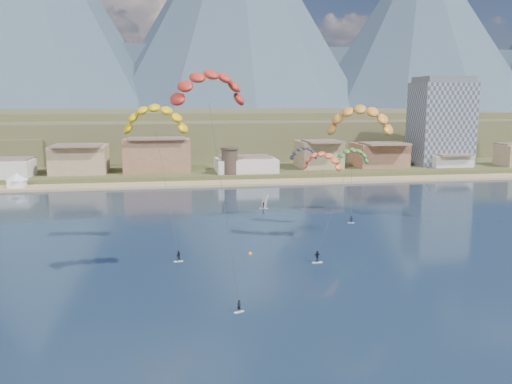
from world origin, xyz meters
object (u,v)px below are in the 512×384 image
(kitesurfer_yellow, at_px, (155,115))
(apartment_tower, at_px, (441,122))
(kitesurfer_green, at_px, (352,154))
(watchtower, at_px, (230,161))
(kitesurfer_orange, at_px, (360,115))
(kitesurfer_red, at_px, (209,82))
(windsurfer, at_px, (264,204))
(buoy, at_px, (250,254))

(kitesurfer_yellow, bearing_deg, apartment_tower, 41.76)
(kitesurfer_yellow, height_order, kitesurfer_green, kitesurfer_yellow)
(apartment_tower, height_order, kitesurfer_green, apartment_tower)
(watchtower, height_order, kitesurfer_orange, kitesurfer_orange)
(kitesurfer_red, relative_size, kitesurfer_yellow, 1.16)
(windsurfer, bearing_deg, kitesurfer_yellow, -129.64)
(kitesurfer_orange, height_order, buoy, kitesurfer_orange)
(apartment_tower, xyz_separation_m, kitesurfer_yellow, (-101.52, -90.64, 5.13))
(apartment_tower, distance_m, kitesurfer_green, 89.70)
(kitesurfer_red, relative_size, buoy, 48.89)
(kitesurfer_red, bearing_deg, buoy, 61.26)
(windsurfer, bearing_deg, apartment_tower, 38.46)
(watchtower, bearing_deg, kitesurfer_red, -98.10)
(watchtower, relative_size, kitesurfer_yellow, 0.33)
(windsurfer, height_order, buoy, windsurfer)
(kitesurfer_red, height_order, kitesurfer_orange, kitesurfer_red)
(kitesurfer_yellow, distance_m, buoy, 28.61)
(windsurfer, bearing_deg, kitesurfer_orange, -72.52)
(kitesurfer_orange, distance_m, windsurfer, 41.52)
(apartment_tower, relative_size, kitesurfer_red, 1.05)
(kitesurfer_red, distance_m, kitesurfer_orange, 32.98)
(kitesurfer_red, bearing_deg, kitesurfer_orange, 32.81)
(kitesurfer_orange, bearing_deg, apartment_tower, 55.01)
(kitesurfer_orange, bearing_deg, kitesurfer_red, -147.19)
(watchtower, height_order, kitesurfer_green, kitesurfer_green)
(apartment_tower, height_order, buoy, apartment_tower)
(windsurfer, xyz_separation_m, buoy, (-9.19, -37.66, -1.06))
(kitesurfer_orange, distance_m, kitesurfer_green, 29.93)
(watchtower, distance_m, kitesurfer_orange, 83.93)
(watchtower, relative_size, kitesurfer_green, 0.49)
(kitesurfer_green, bearing_deg, apartment_tower, 49.48)
(kitesurfer_yellow, height_order, buoy, kitesurfer_yellow)
(kitesurfer_red, relative_size, kitesurfer_orange, 1.12)
(watchtower, xyz_separation_m, buoy, (-6.49, -85.07, -6.26))
(kitesurfer_yellow, distance_m, windsurfer, 43.77)
(windsurfer, relative_size, buoy, 5.90)
(kitesurfer_green, distance_m, windsurfer, 23.63)
(watchtower, xyz_separation_m, windsurfer, (2.70, -47.41, -5.20))
(watchtower, relative_size, windsurfer, 2.33)
(kitesurfer_orange, bearing_deg, windsurfer, 107.48)
(buoy, bearing_deg, apartment_tower, 48.88)
(kitesurfer_red, xyz_separation_m, buoy, (7.58, 13.82, -27.54))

